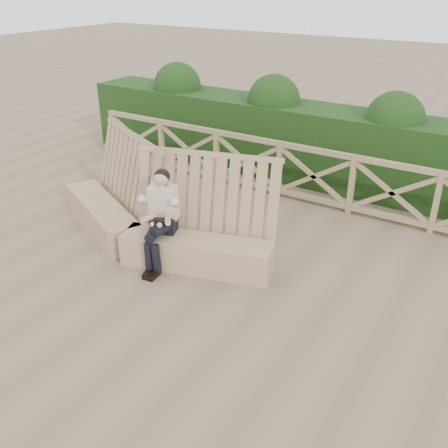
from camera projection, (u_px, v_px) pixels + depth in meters
The scene contains 5 objects.
ground at pixel (206, 294), 6.76m from camera, with size 60.00×60.00×0.00m, color brown.
bench at pixel (149, 222), 7.80m from camera, with size 4.30×1.65×1.61m.
woman at pixel (161, 215), 7.17m from camera, with size 0.54×0.90×1.44m.
guardrail at pixel (314, 176), 9.14m from camera, with size 10.10×0.09×1.10m.
hedge at pixel (339, 149), 9.96m from camera, with size 12.00×1.20×1.50m, color black.
Camera 1 is at (3.22, -4.59, 3.89)m, focal length 40.00 mm.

